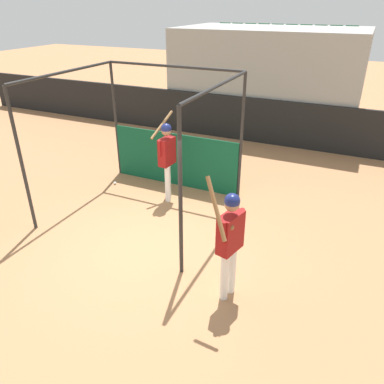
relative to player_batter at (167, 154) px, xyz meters
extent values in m
plane|color=#A8754C|center=(0.58, -1.98, -1.18)|extent=(60.00, 60.00, 0.00)
cube|color=black|center=(0.58, 4.99, -0.43)|extent=(24.00, 0.12, 1.50)
cube|color=#9E9E99|center=(0.58, 7.05, 0.59)|extent=(6.50, 4.00, 3.55)
cube|color=#195B33|center=(-1.90, 5.45, 0.37)|extent=(0.45, 0.40, 0.10)
cube|color=#195B33|center=(-1.90, 5.63, 0.60)|extent=(0.45, 0.06, 0.40)
cube|color=#195B33|center=(-1.35, 5.45, 0.37)|extent=(0.45, 0.40, 0.10)
cube|color=#195B33|center=(-1.35, 5.63, 0.60)|extent=(0.45, 0.06, 0.40)
cube|color=#195B33|center=(-0.80, 5.45, 0.37)|extent=(0.45, 0.40, 0.10)
cube|color=#195B33|center=(-0.80, 5.63, 0.60)|extent=(0.45, 0.06, 0.40)
cube|color=#195B33|center=(-0.25, 5.45, 0.37)|extent=(0.45, 0.40, 0.10)
cube|color=#195B33|center=(-0.25, 5.63, 0.60)|extent=(0.45, 0.06, 0.40)
cube|color=#195B33|center=(0.30, 5.45, 0.37)|extent=(0.45, 0.40, 0.10)
cube|color=#195B33|center=(0.30, 5.63, 0.60)|extent=(0.45, 0.06, 0.40)
cube|color=#195B33|center=(0.85, 5.45, 0.37)|extent=(0.45, 0.40, 0.10)
cube|color=#195B33|center=(0.85, 5.63, 0.60)|extent=(0.45, 0.06, 0.40)
cube|color=#195B33|center=(1.40, 5.45, 0.37)|extent=(0.45, 0.40, 0.10)
cube|color=#195B33|center=(1.40, 5.63, 0.60)|extent=(0.45, 0.06, 0.40)
cube|color=#195B33|center=(1.95, 5.45, 0.37)|extent=(0.45, 0.40, 0.10)
cube|color=#195B33|center=(1.95, 5.63, 0.60)|extent=(0.45, 0.06, 0.40)
cube|color=#195B33|center=(2.50, 5.45, 0.37)|extent=(0.45, 0.40, 0.10)
cube|color=#195B33|center=(2.50, 5.63, 0.60)|extent=(0.45, 0.06, 0.40)
cube|color=#195B33|center=(3.05, 5.45, 0.37)|extent=(0.45, 0.40, 0.10)
cube|color=#195B33|center=(3.05, 5.63, 0.60)|extent=(0.45, 0.06, 0.40)
cube|color=#195B33|center=(-1.90, 6.25, 0.77)|extent=(0.45, 0.40, 0.10)
cube|color=#195B33|center=(-1.90, 6.43, 1.00)|extent=(0.45, 0.06, 0.40)
cube|color=#195B33|center=(-1.35, 6.25, 0.77)|extent=(0.45, 0.40, 0.10)
cube|color=#195B33|center=(-1.35, 6.43, 1.00)|extent=(0.45, 0.06, 0.40)
cube|color=#195B33|center=(-0.80, 6.25, 0.77)|extent=(0.45, 0.40, 0.10)
cube|color=#195B33|center=(-0.80, 6.43, 1.00)|extent=(0.45, 0.06, 0.40)
cube|color=#195B33|center=(-0.25, 6.25, 0.77)|extent=(0.45, 0.40, 0.10)
cube|color=#195B33|center=(-0.25, 6.43, 1.00)|extent=(0.45, 0.06, 0.40)
cube|color=#195B33|center=(0.30, 6.25, 0.77)|extent=(0.45, 0.40, 0.10)
cube|color=#195B33|center=(0.30, 6.43, 1.00)|extent=(0.45, 0.06, 0.40)
cube|color=#195B33|center=(0.85, 6.25, 0.77)|extent=(0.45, 0.40, 0.10)
cube|color=#195B33|center=(0.85, 6.43, 1.00)|extent=(0.45, 0.06, 0.40)
cube|color=#195B33|center=(1.40, 6.25, 0.77)|extent=(0.45, 0.40, 0.10)
cube|color=#195B33|center=(1.40, 6.43, 1.00)|extent=(0.45, 0.06, 0.40)
cube|color=#195B33|center=(1.95, 6.25, 0.77)|extent=(0.45, 0.40, 0.10)
cube|color=#195B33|center=(1.95, 6.43, 1.00)|extent=(0.45, 0.06, 0.40)
cube|color=#195B33|center=(2.50, 6.25, 0.77)|extent=(0.45, 0.40, 0.10)
cube|color=#195B33|center=(2.50, 6.43, 1.00)|extent=(0.45, 0.06, 0.40)
cube|color=#195B33|center=(3.05, 6.25, 0.77)|extent=(0.45, 0.40, 0.10)
cube|color=#195B33|center=(3.05, 6.43, 1.00)|extent=(0.45, 0.06, 0.40)
cube|color=#195B33|center=(-1.90, 7.05, 1.17)|extent=(0.45, 0.40, 0.10)
cube|color=#195B33|center=(-1.90, 7.23, 1.40)|extent=(0.45, 0.06, 0.40)
cube|color=#195B33|center=(-1.35, 7.05, 1.17)|extent=(0.45, 0.40, 0.10)
cube|color=#195B33|center=(-1.35, 7.23, 1.40)|extent=(0.45, 0.06, 0.40)
cube|color=#195B33|center=(-0.80, 7.05, 1.17)|extent=(0.45, 0.40, 0.10)
cube|color=#195B33|center=(-0.80, 7.23, 1.40)|extent=(0.45, 0.06, 0.40)
cube|color=#195B33|center=(-0.25, 7.05, 1.17)|extent=(0.45, 0.40, 0.10)
cube|color=#195B33|center=(-0.25, 7.23, 1.40)|extent=(0.45, 0.06, 0.40)
cube|color=#195B33|center=(0.30, 7.05, 1.17)|extent=(0.45, 0.40, 0.10)
cube|color=#195B33|center=(0.30, 7.23, 1.40)|extent=(0.45, 0.06, 0.40)
cube|color=#195B33|center=(0.85, 7.05, 1.17)|extent=(0.45, 0.40, 0.10)
cube|color=#195B33|center=(0.85, 7.23, 1.40)|extent=(0.45, 0.06, 0.40)
cube|color=#195B33|center=(1.40, 7.05, 1.17)|extent=(0.45, 0.40, 0.10)
cube|color=#195B33|center=(1.40, 7.23, 1.40)|extent=(0.45, 0.06, 0.40)
cube|color=#195B33|center=(1.95, 7.05, 1.17)|extent=(0.45, 0.40, 0.10)
cube|color=#195B33|center=(1.95, 7.23, 1.40)|extent=(0.45, 0.06, 0.40)
cube|color=#195B33|center=(2.50, 7.05, 1.17)|extent=(0.45, 0.40, 0.10)
cube|color=#195B33|center=(2.50, 7.23, 1.40)|extent=(0.45, 0.06, 0.40)
cube|color=#195B33|center=(3.05, 7.05, 1.17)|extent=(0.45, 0.40, 0.10)
cube|color=#195B33|center=(3.05, 7.23, 1.40)|extent=(0.45, 0.06, 0.40)
cube|color=#195B33|center=(-1.90, 7.85, 1.57)|extent=(0.45, 0.40, 0.10)
cube|color=#195B33|center=(-1.90, 8.03, 1.80)|extent=(0.45, 0.06, 0.40)
cube|color=#195B33|center=(-1.35, 7.85, 1.57)|extent=(0.45, 0.40, 0.10)
cube|color=#195B33|center=(-1.35, 8.03, 1.80)|extent=(0.45, 0.06, 0.40)
cube|color=#195B33|center=(-0.80, 7.85, 1.57)|extent=(0.45, 0.40, 0.10)
cube|color=#195B33|center=(-0.80, 8.03, 1.80)|extent=(0.45, 0.06, 0.40)
cube|color=#195B33|center=(-0.25, 7.85, 1.57)|extent=(0.45, 0.40, 0.10)
cube|color=#195B33|center=(-0.25, 8.03, 1.80)|extent=(0.45, 0.06, 0.40)
cube|color=#195B33|center=(0.30, 7.85, 1.57)|extent=(0.45, 0.40, 0.10)
cube|color=#195B33|center=(0.30, 8.03, 1.80)|extent=(0.45, 0.06, 0.40)
cube|color=#195B33|center=(0.85, 7.85, 1.57)|extent=(0.45, 0.40, 0.10)
cube|color=#195B33|center=(0.85, 8.03, 1.80)|extent=(0.45, 0.06, 0.40)
cube|color=#195B33|center=(1.40, 7.85, 1.57)|extent=(0.45, 0.40, 0.10)
cube|color=#195B33|center=(1.40, 8.03, 1.80)|extent=(0.45, 0.06, 0.40)
cube|color=#195B33|center=(1.95, 7.85, 1.57)|extent=(0.45, 0.40, 0.10)
cube|color=#195B33|center=(1.95, 8.03, 1.80)|extent=(0.45, 0.06, 0.40)
cube|color=#195B33|center=(2.50, 7.85, 1.57)|extent=(0.45, 0.40, 0.10)
cube|color=#195B33|center=(2.50, 8.03, 1.80)|extent=(0.45, 0.06, 0.40)
cube|color=#195B33|center=(3.05, 7.85, 1.57)|extent=(0.45, 0.40, 0.10)
cube|color=#195B33|center=(3.05, 8.03, 1.80)|extent=(0.45, 0.06, 0.40)
cube|color=#195B33|center=(-1.90, 8.65, 1.97)|extent=(0.45, 0.40, 0.10)
cube|color=#195B33|center=(-1.90, 8.83, 2.20)|extent=(0.45, 0.06, 0.40)
cube|color=#195B33|center=(-1.35, 8.65, 1.97)|extent=(0.45, 0.40, 0.10)
cube|color=#195B33|center=(-1.35, 8.83, 2.20)|extent=(0.45, 0.06, 0.40)
cube|color=#195B33|center=(-0.80, 8.65, 1.97)|extent=(0.45, 0.40, 0.10)
cube|color=#195B33|center=(-0.80, 8.83, 2.20)|extent=(0.45, 0.06, 0.40)
cube|color=#195B33|center=(-0.25, 8.65, 1.97)|extent=(0.45, 0.40, 0.10)
cube|color=#195B33|center=(-0.25, 8.83, 2.20)|extent=(0.45, 0.06, 0.40)
cube|color=#195B33|center=(0.30, 8.65, 1.97)|extent=(0.45, 0.40, 0.10)
cube|color=#195B33|center=(0.30, 8.83, 2.20)|extent=(0.45, 0.06, 0.40)
cube|color=#195B33|center=(0.85, 8.65, 1.97)|extent=(0.45, 0.40, 0.10)
cube|color=#195B33|center=(0.85, 8.83, 2.20)|extent=(0.45, 0.06, 0.40)
cube|color=#195B33|center=(1.40, 8.65, 1.97)|extent=(0.45, 0.40, 0.10)
cube|color=#195B33|center=(1.40, 8.83, 2.20)|extent=(0.45, 0.06, 0.40)
cube|color=#195B33|center=(1.95, 8.65, 1.97)|extent=(0.45, 0.40, 0.10)
cube|color=#195B33|center=(1.95, 8.83, 2.20)|extent=(0.45, 0.06, 0.40)
cube|color=#195B33|center=(2.50, 8.65, 1.97)|extent=(0.45, 0.40, 0.10)
cube|color=#195B33|center=(2.50, 8.83, 2.20)|extent=(0.45, 0.06, 0.40)
cube|color=#195B33|center=(3.05, 8.65, 1.97)|extent=(0.45, 0.40, 0.10)
cube|color=#195B33|center=(3.05, 8.83, 2.20)|extent=(0.45, 0.06, 0.40)
cylinder|color=#282828|center=(-1.97, -2.38, 0.33)|extent=(0.07, 0.07, 3.02)
cylinder|color=#282828|center=(1.53, -2.38, 0.33)|extent=(0.07, 0.07, 3.02)
cylinder|color=#282828|center=(-1.97, 0.82, 0.33)|extent=(0.07, 0.07, 3.02)
cylinder|color=#282828|center=(1.53, 0.82, 0.33)|extent=(0.07, 0.07, 3.02)
cylinder|color=#282828|center=(-1.97, -0.78, 1.84)|extent=(0.06, 3.20, 0.06)
cylinder|color=#282828|center=(1.53, -0.78, 1.84)|extent=(0.06, 3.20, 0.06)
cylinder|color=#282828|center=(-0.22, 0.82, 1.84)|extent=(3.50, 0.06, 0.06)
cube|color=#0F5133|center=(-0.22, 0.80, -0.48)|extent=(3.43, 0.03, 1.40)
cylinder|color=white|center=(0.06, -0.12, -0.72)|extent=(0.14, 0.14, 0.92)
cylinder|color=white|center=(-0.04, 0.10, -0.72)|extent=(0.14, 0.14, 0.92)
cube|color=maroon|center=(0.01, -0.01, 0.06)|extent=(0.26, 0.48, 0.65)
sphere|color=#A37556|center=(0.01, -0.01, 0.56)|extent=(0.23, 0.23, 0.23)
sphere|color=navy|center=(0.01, -0.01, 0.61)|extent=(0.24, 0.24, 0.24)
cylinder|color=maroon|center=(-0.05, -0.24, 0.21)|extent=(0.08, 0.08, 0.36)
cylinder|color=maroon|center=(-0.01, 0.23, 0.21)|extent=(0.08, 0.08, 0.36)
cylinder|color=#AD7F4C|center=(-0.27, 0.29, 0.59)|extent=(0.26, 0.74, 0.55)
sphere|color=#AD7F4C|center=(0.08, 0.19, 0.34)|extent=(0.08, 0.08, 0.08)
cylinder|color=white|center=(2.52, -2.51, -0.73)|extent=(0.16, 0.16, 0.91)
cylinder|color=white|center=(2.46, -2.71, -0.73)|extent=(0.16, 0.16, 0.91)
cube|color=maroon|center=(2.49, -2.61, 0.05)|extent=(0.33, 0.51, 0.64)
sphere|color=#A37556|center=(2.49, -2.61, 0.54)|extent=(0.23, 0.23, 0.23)
sphere|color=navy|center=(2.49, -2.61, 0.59)|extent=(0.24, 0.24, 0.24)
cylinder|color=maroon|center=(2.59, -2.38, 0.19)|extent=(0.09, 0.09, 0.35)
cylinder|color=maroon|center=(2.47, -2.86, 0.19)|extent=(0.09, 0.09, 0.35)
cylinder|color=brown|center=(2.38, -2.98, 0.63)|extent=(0.49, 0.42, 0.80)
sphere|color=brown|center=(2.55, -2.77, 0.25)|extent=(0.08, 0.08, 0.08)
sphere|color=white|center=(-1.67, 0.11, -1.14)|extent=(0.07, 0.07, 0.07)
camera|label=1|loc=(3.95, -7.19, 3.18)|focal=35.00mm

